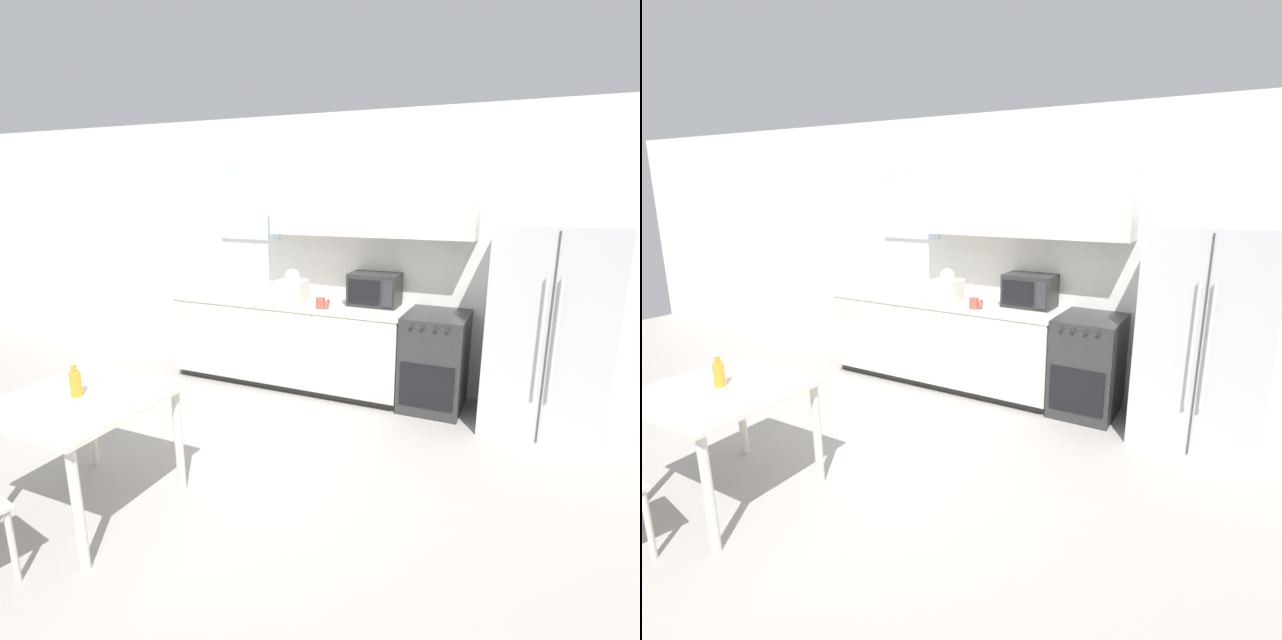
% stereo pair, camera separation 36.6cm
% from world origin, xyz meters
% --- Properties ---
extents(ground_plane, '(12.00, 12.00, 0.00)m').
position_xyz_m(ground_plane, '(0.00, 0.00, 0.00)').
color(ground_plane, gray).
extents(wall_back, '(12.00, 0.38, 2.70)m').
position_xyz_m(wall_back, '(0.04, 1.99, 1.44)').
color(wall_back, silver).
rests_on(wall_back, ground_plane).
extents(kitchen_counter, '(2.45, 0.67, 0.89)m').
position_xyz_m(kitchen_counter, '(-0.51, 1.66, 0.45)').
color(kitchen_counter, '#333333').
rests_on(kitchen_counter, ground_plane).
extents(oven_range, '(0.55, 0.66, 0.89)m').
position_xyz_m(oven_range, '(0.99, 1.67, 0.45)').
color(oven_range, '#2D2D2D').
rests_on(oven_range, ground_plane).
extents(refrigerator, '(0.93, 0.80, 1.72)m').
position_xyz_m(refrigerator, '(1.91, 1.61, 0.86)').
color(refrigerator, silver).
rests_on(refrigerator, ground_plane).
extents(kitchen_sink, '(0.74, 0.38, 0.24)m').
position_xyz_m(kitchen_sink, '(-1.13, 1.67, 0.90)').
color(kitchen_sink, '#B7BABC').
rests_on(kitchen_sink, kitchen_counter).
extents(microwave, '(0.48, 0.31, 0.32)m').
position_xyz_m(microwave, '(0.35, 1.80, 1.04)').
color(microwave, '#282828').
rests_on(microwave, kitchen_counter).
extents(coffee_mug, '(0.13, 0.09, 0.10)m').
position_xyz_m(coffee_mug, '(-0.07, 1.48, 0.94)').
color(coffee_mug, '#BF4C3F').
rests_on(coffee_mug, kitchen_counter).
extents(grocery_bag_0, '(0.27, 0.23, 0.36)m').
position_xyz_m(grocery_bag_0, '(-0.38, 1.50, 1.04)').
color(grocery_bag_0, silver).
rests_on(grocery_bag_0, kitchen_counter).
extents(dining_table, '(0.92, 0.93, 0.76)m').
position_xyz_m(dining_table, '(-0.69, -0.78, 0.64)').
color(dining_table, beige).
rests_on(dining_table, ground_plane).
extents(drink_bottle, '(0.07, 0.07, 0.22)m').
position_xyz_m(drink_bottle, '(-0.72, -0.76, 0.85)').
color(drink_bottle, orange).
rests_on(drink_bottle, dining_table).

